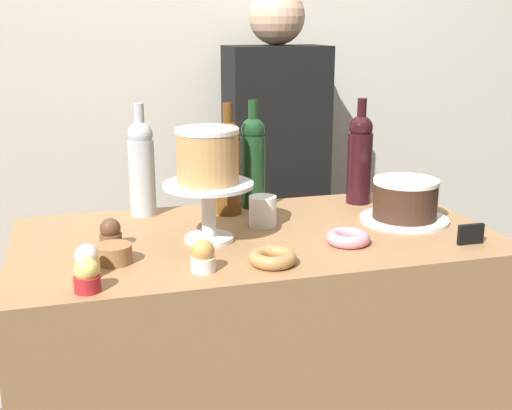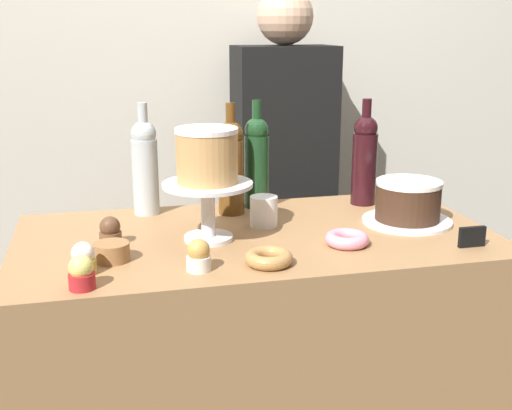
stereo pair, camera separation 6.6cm
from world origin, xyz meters
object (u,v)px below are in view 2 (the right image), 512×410
white_layer_cake (207,155)px  cupcake_chocolate (110,232)px  wine_bottle_green (257,160)px  donut_maple (269,258)px  wine_bottle_amber (231,165)px  wine_bottle_dark_red (365,158)px  cookie_stack (112,252)px  cake_stand_pedestal (208,201)px  coffee_cup_ceramic (264,211)px  cupcake_lemon (81,273)px  barista_figure (283,198)px  cupcake_caramel (199,256)px  chocolate_round_cake (409,201)px  price_sign_chalkboard (472,237)px  cupcake_vanilla (83,259)px  donut_pink (347,239)px  wine_bottle_clear (145,165)px

white_layer_cake → cupcake_chocolate: white_layer_cake is taller
wine_bottle_green → donut_maple: (-0.09, -0.49, -0.13)m
wine_bottle_amber → cupcake_chocolate: size_ratio=4.38×
donut_maple → wine_bottle_amber: bearing=89.9°
wine_bottle_dark_red → cookie_stack: (-0.77, -0.34, -0.12)m
wine_bottle_dark_red → cake_stand_pedestal: bearing=-155.6°
wine_bottle_green → cookie_stack: bearing=-139.3°
coffee_cup_ceramic → cupcake_lemon: bearing=-144.8°
white_layer_cake → donut_maple: 0.31m
wine_bottle_amber → barista_figure: (0.29, 0.48, -0.24)m
wine_bottle_green → donut_maple: wine_bottle_green is taller
cupcake_caramel → cupcake_chocolate: bearing=130.0°
wine_bottle_green → barista_figure: size_ratio=0.20×
chocolate_round_cake → price_sign_chalkboard: bearing=-73.8°
cake_stand_pedestal → wine_bottle_amber: wine_bottle_amber is taller
wine_bottle_dark_red → cupcake_caramel: wine_bottle_dark_red is taller
cake_stand_pedestal → coffee_cup_ceramic: (0.17, 0.08, -0.06)m
coffee_cup_ceramic → cookie_stack: bearing=-156.4°
wine_bottle_green → coffee_cup_ceramic: size_ratio=3.83×
cupcake_vanilla → donut_pink: (0.64, 0.05, -0.02)m
wine_bottle_dark_red → price_sign_chalkboard: (0.11, -0.45, -0.12)m
donut_maple → wine_bottle_green: bearing=79.6°
coffee_cup_ceramic → wine_bottle_green: bearing=81.8°
wine_bottle_green → coffee_cup_ceramic: (-0.03, -0.20, -0.10)m
chocolate_round_cake → barista_figure: (-0.17, 0.69, -0.16)m
cupcake_lemon → donut_pink: (0.65, 0.13, -0.02)m
wine_bottle_clear → coffee_cup_ceramic: size_ratio=3.83×
wine_bottle_amber → white_layer_cake: bearing=-115.0°
cupcake_chocolate → cookie_stack: 0.12m
wine_bottle_clear → white_layer_cake: bearing=-64.6°
cupcake_caramel → donut_pink: size_ratio=0.66×
wine_bottle_dark_red → barista_figure: size_ratio=0.20×
wine_bottle_clear → donut_maple: 0.57m
donut_maple → price_sign_chalkboard: (0.53, 0.00, 0.01)m
wine_bottle_amber → barista_figure: 0.61m
wine_bottle_dark_red → cupcake_lemon: 0.98m
cupcake_lemon → donut_maple: 0.42m
wine_bottle_clear → barista_figure: 0.72m
wine_bottle_dark_red → donut_pink: wine_bottle_dark_red is taller
chocolate_round_cake → barista_figure: 0.73m
cupcake_vanilla → white_layer_cake: bearing=28.7°
cake_stand_pedestal → wine_bottle_clear: wine_bottle_clear is taller
cookie_stack → coffee_cup_ceramic: coffee_cup_ceramic is taller
cake_stand_pedestal → wine_bottle_amber: size_ratio=0.71×
cake_stand_pedestal → cupcake_caramel: (-0.06, -0.21, -0.07)m
wine_bottle_dark_red → wine_bottle_clear: size_ratio=1.00×
cupcake_vanilla → wine_bottle_amber: bearing=43.8°
cupcake_vanilla → barista_figure: size_ratio=0.05×
cupcake_chocolate → cupcake_lemon: same height
cupcake_chocolate → cupcake_vanilla: 0.20m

